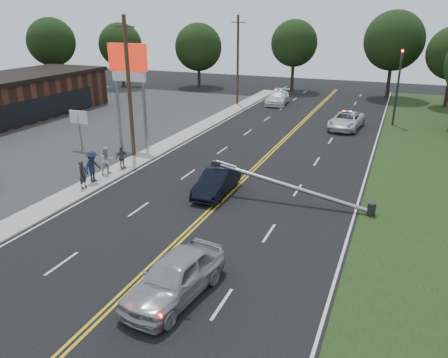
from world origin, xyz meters
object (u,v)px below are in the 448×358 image
at_px(waiting_sedan, 175,277).
at_px(pylon_sign, 129,71).
at_px(fallen_streetlight, 299,189).
at_px(utility_pole_far, 238,60).
at_px(crashed_sedan, 217,182).
at_px(emergency_b, 278,98).
at_px(bystander_c, 93,166).
at_px(emergency_a, 346,121).
at_px(traffic_signal, 398,81).
at_px(bystander_b, 107,161).
at_px(small_sign, 79,121).
at_px(bystander_d, 122,157).
at_px(bystander_a, 83,174).
at_px(utility_pole_mid, 129,88).

bearing_deg(waiting_sedan, pylon_sign, 134.72).
relative_size(fallen_streetlight, utility_pole_far, 0.94).
xyz_separation_m(utility_pole_far, crashed_sedan, (8.57, -26.33, -4.36)).
bearing_deg(crashed_sedan, fallen_streetlight, 2.74).
bearing_deg(emergency_b, waiting_sedan, -83.96).
bearing_deg(bystander_c, emergency_a, -29.98).
distance_m(traffic_signal, bystander_b, 27.98).
relative_size(small_sign, traffic_signal, 0.44).
bearing_deg(utility_pole_far, small_sign, -102.31).
height_order(traffic_signal, emergency_a, traffic_signal).
height_order(fallen_streetlight, emergency_a, fallen_streetlight).
bearing_deg(bystander_b, traffic_signal, -11.01).
bearing_deg(bystander_d, traffic_signal, -20.33).
relative_size(pylon_sign, bystander_a, 4.74).
bearing_deg(bystander_c, small_sign, 46.36).
height_order(pylon_sign, bystander_d, pylon_sign).
bearing_deg(bystander_b, utility_pole_far, 27.69).
xyz_separation_m(traffic_signal, utility_pole_far, (-17.50, 4.00, 0.88)).
xyz_separation_m(utility_pole_mid, emergency_b, (4.38, 24.02, -4.30)).
bearing_deg(small_sign, utility_pole_mid, 0.00).
height_order(emergency_b, bystander_b, bystander_b).
bearing_deg(emergency_a, bystander_c, -116.42).
bearing_deg(small_sign, bystander_d, -26.45).
relative_size(pylon_sign, crashed_sedan, 1.81).
relative_size(fallen_streetlight, emergency_a, 1.71).
bearing_deg(fallen_streetlight, bystander_a, -167.64).
distance_m(utility_pole_far, waiting_sedan, 38.09).
distance_m(pylon_sign, traffic_signal, 24.75).
height_order(small_sign, bystander_d, small_sign).
xyz_separation_m(fallen_streetlight, emergency_b, (-9.01, 28.02, -0.14)).
bearing_deg(bystander_c, pylon_sign, 16.82).
height_order(crashed_sedan, bystander_c, bystander_c).
bearing_deg(bystander_b, utility_pole_mid, 35.94).
bearing_deg(bystander_a, bystander_b, 0.73).
height_order(fallen_streetlight, bystander_c, bystander_c).
xyz_separation_m(crashed_sedan, bystander_a, (-7.71, -2.42, 0.24)).
height_order(fallen_streetlight, bystander_a, fallen_streetlight).
xyz_separation_m(pylon_sign, bystander_a, (2.16, -8.75, -5.03)).
height_order(pylon_sign, utility_pole_mid, utility_pole_mid).
relative_size(fallen_streetlight, bystander_d, 6.04).
bearing_deg(bystander_d, bystander_b, -171.38).
bearing_deg(emergency_a, pylon_sign, -133.54).
relative_size(pylon_sign, bystander_c, 4.05).
bearing_deg(crashed_sedan, traffic_signal, 67.05).
relative_size(utility_pole_far, crashed_sedan, 2.26).
bearing_deg(bystander_b, bystander_d, 16.61).
xyz_separation_m(traffic_signal, crashed_sedan, (-8.93, -22.32, -3.48)).
height_order(pylon_sign, bystander_a, pylon_sign).
bearing_deg(bystander_d, bystander_a, -163.19).
relative_size(emergency_b, bystander_a, 3.19).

